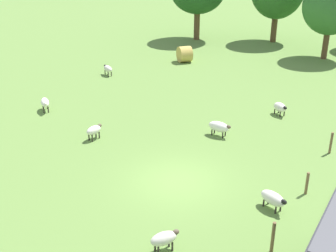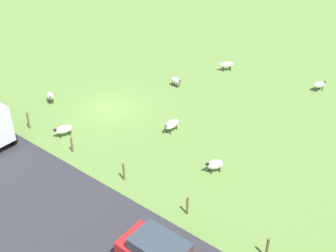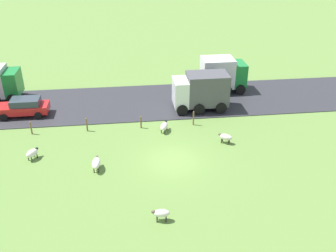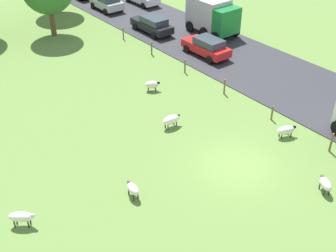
{
  "view_description": "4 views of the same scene",
  "coord_description": "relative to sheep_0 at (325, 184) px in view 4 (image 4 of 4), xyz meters",
  "views": [
    {
      "loc": [
        8.41,
        -14.66,
        10.23
      ],
      "look_at": [
        -2.56,
        3.5,
        0.74
      ],
      "focal_mm": 47.62,
      "sensor_mm": 36.0,
      "label": 1
    },
    {
      "loc": [
        17.49,
        19.05,
        14.46
      ],
      "look_at": [
        0.37,
        5.55,
        0.91
      ],
      "focal_mm": 43.79,
      "sensor_mm": 36.0,
      "label": 2
    },
    {
      "loc": [
        -21.56,
        2.96,
        14.4
      ],
      "look_at": [
        2.99,
        -0.01,
        1.18
      ],
      "focal_mm": 39.88,
      "sensor_mm": 36.0,
      "label": 3
    },
    {
      "loc": [
        -14.41,
        -12.27,
        14.81
      ],
      "look_at": [
        -1.61,
        4.03,
        1.17
      ],
      "focal_mm": 46.16,
      "sensor_mm": 36.0,
      "label": 4
    }
  ],
  "objects": [
    {
      "name": "fence_post_3",
      "position": [
        3.19,
        14.73,
        0.01
      ],
      "size": [
        0.12,
        0.12,
        1.08
      ],
      "primitive_type": "cylinder",
      "color": "brown",
      "rests_on": "ground_plane"
    },
    {
      "name": "sheep_2",
      "position": [
        -2.37,
        9.44,
        0.0
      ],
      "size": [
        1.31,
        0.6,
        0.8
      ],
      "color": "white",
      "rests_on": "ground_plane"
    },
    {
      "name": "truck_2",
      "position": [
        10.28,
        19.38,
        1.25
      ],
      "size": [
        2.76,
        4.74,
        3.18
      ],
      "color": "#197F33",
      "rests_on": "road_strip"
    },
    {
      "name": "sheep_3",
      "position": [
        2.35,
        4.36,
        -0.04
      ],
      "size": [
        1.27,
        0.9,
        0.74
      ],
      "color": "silver",
      "rests_on": "ground_plane"
    },
    {
      "name": "sheep_0",
      "position": [
        0.0,
        0.0,
        0.0
      ],
      "size": [
        0.91,
        1.09,
        0.76
      ],
      "color": "silver",
      "rests_on": "ground_plane"
    },
    {
      "name": "car_3",
      "position": [
        6.12,
        22.9,
        0.33
      ],
      "size": [
        1.94,
        4.54,
        1.51
      ],
      "color": "black",
      "rests_on": "road_strip"
    },
    {
      "name": "fence_post_0",
      "position": [
        3.19,
        1.86,
        0.09
      ],
      "size": [
        0.12,
        0.12,
        1.23
      ],
      "primitive_type": "cylinder",
      "color": "brown",
      "rests_on": "ground_plane"
    },
    {
      "name": "car_4",
      "position": [
        6.56,
        15.98,
        0.34
      ],
      "size": [
        1.98,
        4.31,
        1.54
      ],
      "color": "red",
      "rests_on": "road_strip"
    },
    {
      "name": "car_0",
      "position": [
        6.22,
        31.0,
        0.37
      ],
      "size": [
        2.12,
        3.92,
        1.61
      ],
      "color": "#B7B7BC",
      "rests_on": "road_strip"
    },
    {
      "name": "sheep_5",
      "position": [
        -12.89,
        7.2,
        0.02
      ],
      "size": [
        1.2,
        1.11,
        0.79
      ],
      "color": "white",
      "rests_on": "ground_plane"
    },
    {
      "name": "fence_post_5",
      "position": [
        3.19,
        23.32,
        0.01
      ],
      "size": [
        0.12,
        0.12,
        1.07
      ],
      "primitive_type": "cylinder",
      "color": "brown",
      "rests_on": "ground_plane"
    },
    {
      "name": "sheep_1",
      "position": [
        -0.52,
        13.94,
        -0.04
      ],
      "size": [
        1.09,
        0.98,
        0.76
      ],
      "color": "silver",
      "rests_on": "ground_plane"
    },
    {
      "name": "fence_post_2",
      "position": [
        3.19,
        10.44,
        0.04
      ],
      "size": [
        0.12,
        0.12,
        1.12
      ],
      "primitive_type": "cylinder",
      "color": "brown",
      "rests_on": "ground_plane"
    },
    {
      "name": "ground_plane",
      "position": [
        -1.95,
        4.22,
        -0.52
      ],
      "size": [
        160.0,
        160.0,
        0.0
      ],
      "primitive_type": "plane",
      "color": "olive"
    },
    {
      "name": "fence_post_4",
      "position": [
        3.19,
        19.03,
        0.03
      ],
      "size": [
        0.12,
        0.12,
        1.12
      ],
      "primitive_type": "cylinder",
      "color": "brown",
      "rests_on": "ground_plane"
    },
    {
      "name": "fence_post_1",
      "position": [
        3.19,
        6.15,
        -0.02
      ],
      "size": [
        0.12,
        0.12,
        1.01
      ],
      "primitive_type": "cylinder",
      "color": "brown",
      "rests_on": "ground_plane"
    },
    {
      "name": "sheep_4",
      "position": [
        -7.8,
        5.66,
        -0.0
      ],
      "size": [
        0.54,
        1.05,
        0.75
      ],
      "color": "silver",
      "rests_on": "ground_plane"
    }
  ]
}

